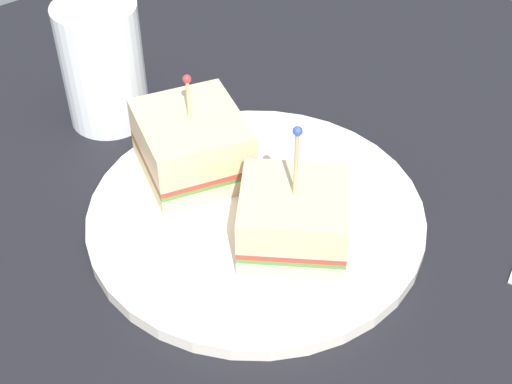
# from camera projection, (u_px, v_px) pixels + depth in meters

# --- Properties ---
(ground_plane) EXTENTS (0.96, 0.96, 0.02)m
(ground_plane) POSITION_uv_depth(u_px,v_px,m) (256.00, 229.00, 0.61)
(ground_plane) COLOR black
(plate) EXTENTS (0.28, 0.28, 0.01)m
(plate) POSITION_uv_depth(u_px,v_px,m) (256.00, 215.00, 0.60)
(plate) COLOR silver
(plate) RESTS_ON ground_plane
(sandwich_half_front) EXTENTS (0.11, 0.11, 0.11)m
(sandwich_half_front) POSITION_uv_depth(u_px,v_px,m) (294.00, 218.00, 0.55)
(sandwich_half_front) COLOR beige
(sandwich_half_front) RESTS_ON plate
(sandwich_half_back) EXTENTS (0.11, 0.10, 0.10)m
(sandwich_half_back) POSITION_uv_depth(u_px,v_px,m) (192.00, 145.00, 0.61)
(sandwich_half_back) COLOR beige
(sandwich_half_back) RESTS_ON plate
(drink_glass) EXTENTS (0.08, 0.08, 0.12)m
(drink_glass) POSITION_uv_depth(u_px,v_px,m) (104.00, 71.00, 0.67)
(drink_glass) COLOR silver
(drink_glass) RESTS_ON ground_plane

